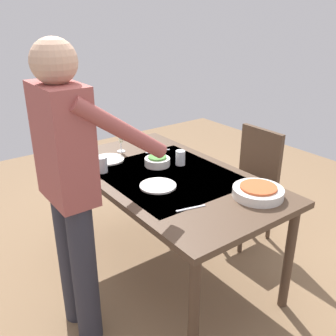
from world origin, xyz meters
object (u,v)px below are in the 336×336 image
at_px(chair_near, 250,177).
at_px(side_bowl_salad, 157,161).
at_px(dinner_plate_near, 158,186).
at_px(dining_table, 168,185).
at_px(wine_bottle, 88,154).
at_px(serving_bowl_pasta, 258,192).
at_px(wine_glass_left, 121,139).
at_px(dinner_plate_far, 108,159).
at_px(person_server, 71,183).
at_px(water_cup_near_right, 102,165).
at_px(water_cup_near_left, 180,158).

relative_size(chair_near, side_bowl_salad, 5.06).
bearing_deg(dinner_plate_near, side_bowl_salad, -34.50).
distance_m(dining_table, wine_bottle, 0.58).
bearing_deg(wine_bottle, side_bowl_salad, -118.48).
xyz_separation_m(wine_bottle, serving_bowl_pasta, (-0.97, -0.62, -0.08)).
distance_m(chair_near, serving_bowl_pasta, 0.87).
bearing_deg(wine_glass_left, wine_bottle, 115.67).
relative_size(side_bowl_salad, dinner_plate_far, 0.78).
xyz_separation_m(chair_near, wine_bottle, (0.40, 1.22, 0.35)).
xyz_separation_m(wine_bottle, dinner_plate_far, (0.07, -0.19, -0.10)).
relative_size(dining_table, person_server, 0.96).
height_order(dining_table, dinner_plate_near, dinner_plate_near).
bearing_deg(dining_table, side_bowl_salad, -12.15).
height_order(dining_table, dinner_plate_far, dinner_plate_far).
xyz_separation_m(chair_near, water_cup_near_right, (0.31, 1.17, 0.30)).
bearing_deg(dining_table, chair_near, -89.94).
distance_m(wine_bottle, water_cup_near_right, 0.12).
bearing_deg(side_bowl_salad, dinner_plate_far, 38.03).
bearing_deg(wine_glass_left, side_bowl_salad, -170.46).
relative_size(dining_table, wine_bottle, 5.47).
relative_size(chair_near, wine_bottle, 3.07).
bearing_deg(dining_table, water_cup_near_left, -62.65).
height_order(wine_bottle, dinner_plate_near, wine_bottle).
xyz_separation_m(chair_near, wine_glass_left, (0.57, 0.87, 0.35)).
bearing_deg(water_cup_near_left, serving_bowl_pasta, -174.65).
bearing_deg(person_server, dinner_plate_far, -41.51).
bearing_deg(wine_bottle, dinner_plate_near, -156.60).
height_order(wine_bottle, dinner_plate_far, wine_bottle).
bearing_deg(serving_bowl_pasta, side_bowl_salad, 14.99).
xyz_separation_m(chair_near, side_bowl_salad, (0.18, 0.80, 0.28)).
bearing_deg(serving_bowl_pasta, chair_near, -46.49).
bearing_deg(water_cup_near_left, wine_bottle, 60.59).
height_order(water_cup_near_right, serving_bowl_pasta, water_cup_near_right).
distance_m(serving_bowl_pasta, side_bowl_salad, 0.77).
height_order(dining_table, wine_glass_left, wine_glass_left).
relative_size(wine_bottle, water_cup_near_right, 2.76).
xyz_separation_m(water_cup_near_right, side_bowl_salad, (-0.13, -0.37, -0.02)).
distance_m(person_server, water_cup_near_right, 0.59).
xyz_separation_m(serving_bowl_pasta, dinner_plate_far, (1.04, 0.43, -0.03)).
height_order(water_cup_near_left, serving_bowl_pasta, water_cup_near_left).
distance_m(chair_near, side_bowl_salad, 0.86).
distance_m(water_cup_near_right, serving_bowl_pasta, 1.05).
bearing_deg(dinner_plate_far, dining_table, -157.85).
relative_size(wine_bottle, dinner_plate_far, 1.29).
relative_size(dining_table, serving_bowl_pasta, 5.40).
relative_size(dining_table, wine_glass_left, 10.73).
height_order(chair_near, wine_bottle, wine_bottle).
height_order(wine_bottle, wine_glass_left, wine_bottle).
bearing_deg(side_bowl_salad, water_cup_near_right, 70.38).
bearing_deg(wine_glass_left, dinner_plate_far, 120.86).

